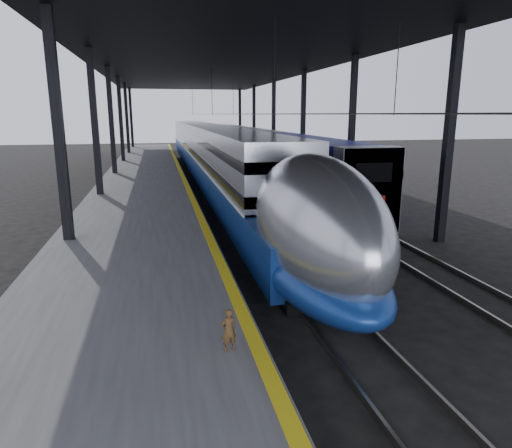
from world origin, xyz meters
name	(u,v)px	position (x,y,z in m)	size (l,w,h in m)	color
ground	(249,304)	(0.00, 0.00, 0.00)	(160.00, 160.00, 0.00)	black
platform	(144,188)	(-3.50, 20.00, 0.50)	(6.00, 80.00, 1.00)	#4C4C4F
yellow_strip	(184,179)	(-0.70, 20.00, 1.00)	(0.30, 80.00, 0.01)	yellow
rails	(256,190)	(4.50, 20.00, 0.08)	(6.52, 80.00, 0.16)	slate
canopy	(218,59)	(1.90, 20.00, 9.12)	(18.00, 75.00, 9.47)	black
tgv_train	(210,154)	(2.00, 27.58, 2.13)	(3.17, 65.20, 4.55)	#ABADB2
second_train	(252,149)	(7.00, 33.75, 2.06)	(2.95, 56.05, 4.06)	navy
child	(228,330)	(-1.27, -4.37, 1.44)	(0.32, 0.21, 0.87)	#4B3219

